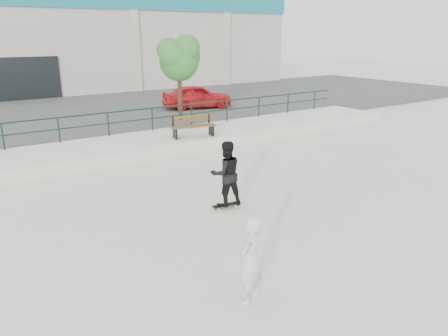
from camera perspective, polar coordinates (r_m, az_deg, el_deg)
ground at (r=9.60m, az=2.57°, el=-11.79°), size 120.00×120.00×0.00m
ledge at (r=17.53m, az=-16.30°, el=1.99°), size 30.00×3.00×0.50m
parking_strip at (r=25.59m, az=-22.38°, el=6.04°), size 60.00×14.00×0.50m
railing at (r=18.53m, az=-17.84°, el=5.81°), size 28.00×0.06×1.03m
bench_right at (r=18.27m, az=-4.10°, el=5.45°), size 1.97×0.93×0.88m
tree at (r=21.16m, az=-5.87°, el=14.24°), size 2.31×2.05×4.10m
red_car at (r=25.36m, az=-3.55°, el=9.32°), size 4.24×2.63×1.35m
skateboard at (r=12.16m, az=0.25°, el=-4.89°), size 0.80×0.30×0.09m
standing_skater at (r=11.84m, az=0.26°, el=-0.73°), size 1.01×0.86×1.81m
seated_skater at (r=7.85m, az=3.45°, el=-11.94°), size 0.72×0.62×1.66m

